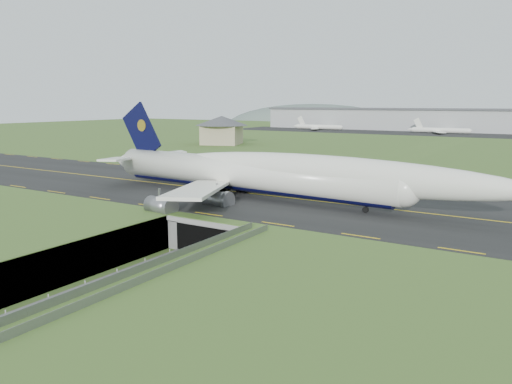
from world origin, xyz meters
The scene contains 10 objects.
ground centered at (0.00, 0.00, 0.00)m, with size 900.00×900.00×0.00m, color #436327.
airfield_deck centered at (0.00, 0.00, 3.00)m, with size 800.00×800.00×6.00m, color gray.
trench_road centered at (0.00, -7.50, 0.10)m, with size 12.00×75.00×0.20m, color slate.
taxiway centered at (0.00, 33.00, 6.09)m, with size 800.00×44.00×0.18m, color black.
tunnel_portal centered at (0.00, 16.71, 3.33)m, with size 17.00×22.30×6.00m.
guideway centered at (11.00, -19.11, 5.32)m, with size 3.00×53.00×7.05m.
jumbo_jet centered at (0.80, 28.95, 11.48)m, with size 96.00×61.40×20.35m.
shuttle_tram centered at (1.92, -2.61, 1.57)m, with size 2.79×6.98×2.85m.
service_building centered at (-87.43, 135.37, 13.94)m, with size 31.53×31.53×13.40m.
cargo_terminal centered at (-0.11, 299.41, 13.96)m, with size 320.00×67.00×15.60m.
Camera 1 is at (50.35, -56.69, 25.63)m, focal length 35.00 mm.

